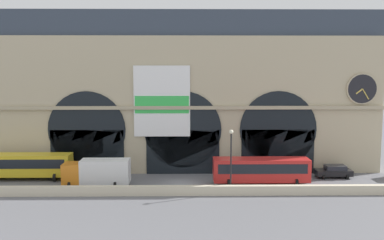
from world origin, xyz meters
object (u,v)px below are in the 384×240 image
object	(u,v)px
bus_west	(25,165)
car_east	(334,171)
box_truck_midwest	(98,172)
street_lamp_quayside	(231,153)
bus_mideast	(261,170)

from	to	relation	value
bus_west	car_east	bearing A→B (deg)	0.42
box_truck_midwest	bus_west	bearing A→B (deg)	160.48
street_lamp_quayside	car_east	bearing A→B (deg)	25.39
box_truck_midwest	street_lamp_quayside	bearing A→B (deg)	-10.47
bus_west	box_truck_midwest	bearing A→B (deg)	-19.52
car_east	street_lamp_quayside	xyz separation A→B (m)	(-13.39, -6.36, 3.61)
car_east	street_lamp_quayside	distance (m)	15.26
bus_west	street_lamp_quayside	bearing A→B (deg)	-14.06
bus_west	car_east	world-z (taller)	bus_west
car_east	bus_west	bearing A→B (deg)	-179.58
bus_mideast	street_lamp_quayside	world-z (taller)	street_lamp_quayside
bus_west	street_lamp_quayside	distance (m)	25.18
car_east	street_lamp_quayside	size ratio (longest dim) A/B	0.64
bus_mideast	car_east	distance (m)	10.13
box_truck_midwest	bus_mideast	size ratio (longest dim) A/B	0.68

